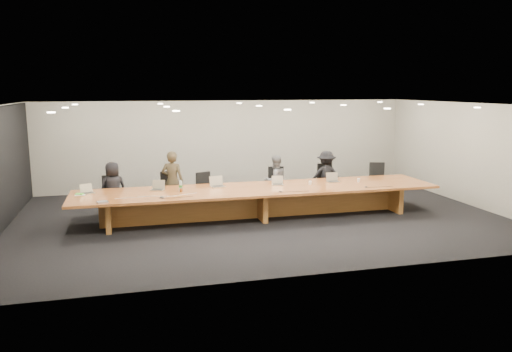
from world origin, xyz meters
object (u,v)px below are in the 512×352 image
at_px(laptop_a, 87,189).
at_px(person_b, 173,181).
at_px(person_c, 275,181).
at_px(water_bottle, 181,186).
at_px(person_a, 113,189).
at_px(mic_right, 366,187).
at_px(laptop_b, 157,185).
at_px(laptop_c, 218,182).
at_px(chair_left, 172,191).
at_px(chair_far_left, 111,195).
at_px(chair_right, 328,182).
at_px(laptop_d, 278,180).
at_px(mic_left, 162,197).
at_px(chair_far_right, 377,180).
at_px(paper_cup_near, 310,183).
at_px(amber_mug, 181,190).
at_px(mic_center, 280,192).
at_px(laptop_e, 333,177).
at_px(av_box, 102,202).
at_px(conference_table, 259,197).
at_px(chair_mid_right, 276,185).
at_px(person_d, 326,176).

bearing_deg(laptop_a, person_b, -2.68).
height_order(person_c, water_bottle, person_c).
relative_size(person_a, mic_right, 13.16).
distance_m(laptop_b, laptop_c, 1.50).
bearing_deg(laptop_c, person_c, 11.85).
distance_m(chair_left, person_b, 0.30).
bearing_deg(chair_far_left, laptop_c, -16.20).
distance_m(chair_right, laptop_d, 2.13).
height_order(person_c, laptop_c, person_c).
bearing_deg(mic_left, laptop_b, 92.63).
height_order(chair_far_right, paper_cup_near, chair_far_right).
distance_m(person_a, water_bottle, 1.91).
bearing_deg(laptop_a, mic_left, -52.41).
relative_size(amber_mug, mic_left, 0.67).
bearing_deg(chair_right, mic_center, -139.24).
height_order(laptop_b, laptop_e, laptop_e).
relative_size(person_b, mic_left, 12.38).
xyz_separation_m(paper_cup_near, av_box, (-5.08, -0.81, -0.03)).
bearing_deg(chair_far_right, mic_center, -132.11).
relative_size(person_c, amber_mug, 16.15).
distance_m(person_c, av_box, 4.82).
height_order(conference_table, laptop_c, laptop_c).
bearing_deg(laptop_d, chair_mid_right, 88.98).
distance_m(person_d, paper_cup_near, 1.49).
bearing_deg(conference_table, laptop_e, 7.38).
bearing_deg(chair_right, chair_left, 178.07).
bearing_deg(chair_far_right, laptop_b, -151.80).
distance_m(person_b, paper_cup_near, 3.56).
relative_size(chair_right, mic_right, 10.29).
bearing_deg(person_b, chair_left, -56.35).
relative_size(paper_cup_near, mic_center, 0.83).
xyz_separation_m(laptop_a, laptop_b, (1.61, -0.01, 0.01)).
bearing_deg(conference_table, paper_cup_near, 4.18).
distance_m(laptop_e, mic_left, 4.60).
relative_size(person_a, person_d, 0.95).
height_order(chair_far_left, person_d, person_d).
xyz_separation_m(chair_far_left, laptop_b, (1.12, -0.84, 0.37)).
bearing_deg(mic_right, chair_far_left, 163.83).
relative_size(chair_right, mic_center, 9.77).
height_order(laptop_e, water_bottle, laptop_e).
xyz_separation_m(conference_table, chair_far_left, (-3.58, 1.20, -0.01)).
xyz_separation_m(laptop_c, mic_center, (1.33, -0.99, -0.12)).
bearing_deg(person_c, chair_right, 170.74).
bearing_deg(laptop_c, mic_left, -158.73).
height_order(conference_table, laptop_a, laptop_a).
height_order(person_d, water_bottle, person_d).
xyz_separation_m(person_b, laptop_d, (2.59, -0.87, 0.06)).
distance_m(person_a, person_d, 5.83).
bearing_deg(mic_center, person_b, 143.83).
height_order(person_a, amber_mug, person_a).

